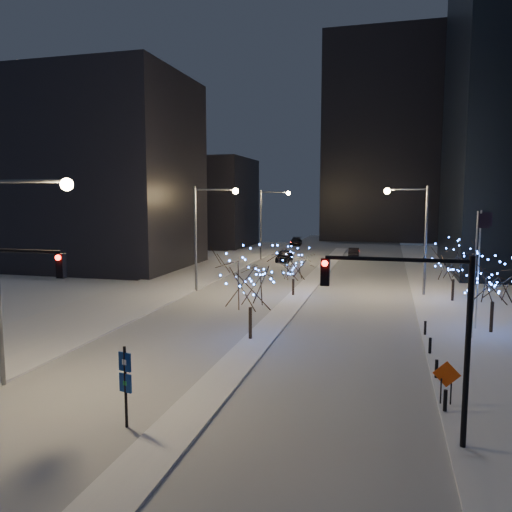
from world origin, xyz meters
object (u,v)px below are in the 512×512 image
(holiday_tree_plaza_far, at_px, (454,262))
(car_mid, at_px, (354,252))
(street_lamp_w_far, at_px, (268,215))
(car_near, at_px, (284,256))
(car_far, at_px, (296,241))
(traffic_signal_east, at_px, (422,317))
(construction_sign, at_px, (446,378))
(street_lamp_w_near, at_px, (14,252))
(holiday_tree_plaza_near, at_px, (494,280))
(street_lamp_east, at_px, (416,226))
(street_lamp_w_mid, at_px, (206,224))
(holiday_tree_median_far, at_px, (293,265))
(holiday_tree_median_near, at_px, (250,280))
(wayfinding_sign, at_px, (125,378))

(holiday_tree_plaza_far, bearing_deg, car_mid, 108.78)
(street_lamp_w_far, xyz_separation_m, holiday_tree_plaza_far, (22.16, -24.11, -2.97))
(car_near, bearing_deg, car_far, 95.32)
(traffic_signal_east, height_order, construction_sign, traffic_signal_east)
(street_lamp_w_near, distance_m, car_near, 49.26)
(street_lamp_w_far, relative_size, holiday_tree_plaza_near, 1.91)
(street_lamp_w_near, relative_size, car_far, 2.01)
(street_lamp_w_far, bearing_deg, street_lamp_east, -49.15)
(car_mid, xyz_separation_m, holiday_tree_plaza_near, (11.66, -40.74, 2.90))
(street_lamp_w_mid, height_order, holiday_tree_median_far, street_lamp_w_mid)
(holiday_tree_median_far, bearing_deg, holiday_tree_plaza_far, 4.57)
(street_lamp_east, xyz_separation_m, holiday_tree_median_near, (-10.58, -17.74, -2.58))
(car_near, distance_m, construction_sign, 48.99)
(holiday_tree_median_near, bearing_deg, holiday_tree_plaza_far, 48.73)
(street_lamp_w_mid, bearing_deg, construction_sign, -49.13)
(holiday_tree_median_near, xyz_separation_m, holiday_tree_median_far, (0.01, 14.53, -0.97))
(holiday_tree_plaza_near, bearing_deg, holiday_tree_median_near, -159.64)
(street_lamp_w_near, bearing_deg, construction_sign, 8.18)
(street_lamp_east, xyz_separation_m, wayfinding_sign, (-12.08, -30.48, -4.44))
(street_lamp_w_far, distance_m, street_lamp_east, 29.08)
(holiday_tree_plaza_far, xyz_separation_m, construction_sign, (-2.92, -23.12, -2.23))
(street_lamp_w_mid, height_order, traffic_signal_east, street_lamp_w_mid)
(street_lamp_w_near, height_order, street_lamp_w_far, same)
(car_mid, bearing_deg, street_lamp_w_mid, 66.80)
(street_lamp_w_mid, height_order, street_lamp_east, same)
(holiday_tree_plaza_far, height_order, wayfinding_sign, holiday_tree_plaza_far)
(traffic_signal_east, bearing_deg, car_mid, 96.10)
(traffic_signal_east, bearing_deg, car_far, 103.63)
(traffic_signal_east, distance_m, car_far, 76.21)
(street_lamp_w_far, height_order, wayfinding_sign, street_lamp_w_far)
(traffic_signal_east, distance_m, holiday_tree_plaza_near, 17.73)
(street_lamp_east, distance_m, holiday_tree_plaza_near, 13.26)
(traffic_signal_east, relative_size, construction_sign, 3.69)
(holiday_tree_median_near, xyz_separation_m, wayfinding_sign, (-1.50, -12.73, -1.86))
(traffic_signal_east, xyz_separation_m, holiday_tree_median_near, (-9.44, 11.26, -0.89))
(car_far, bearing_deg, holiday_tree_plaza_near, -72.79)
(holiday_tree_median_far, height_order, holiday_tree_plaza_near, holiday_tree_plaza_near)
(street_lamp_w_near, relative_size, holiday_tree_median_near, 1.66)
(car_near, xyz_separation_m, construction_sign, (16.58, -46.09, 0.47))
(holiday_tree_plaza_far, bearing_deg, street_lamp_east, 146.01)
(wayfinding_sign, bearing_deg, holiday_tree_median_near, 97.44)
(holiday_tree_median_near, xyz_separation_m, holiday_tree_plaza_near, (14.95, 5.55, -0.25))
(street_lamp_east, bearing_deg, car_near, 128.11)
(construction_sign, bearing_deg, wayfinding_sign, -152.32)
(street_lamp_w_mid, height_order, car_mid, street_lamp_w_mid)
(street_lamp_w_mid, xyz_separation_m, street_lamp_w_far, (0.00, 25.00, 0.00))
(wayfinding_sign, bearing_deg, street_lamp_w_near, 174.49)
(holiday_tree_median_far, distance_m, wayfinding_sign, 27.32)
(street_lamp_east, relative_size, holiday_tree_plaza_near, 1.91)
(car_mid, xyz_separation_m, holiday_tree_plaza_far, (10.43, -30.66, 2.80))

